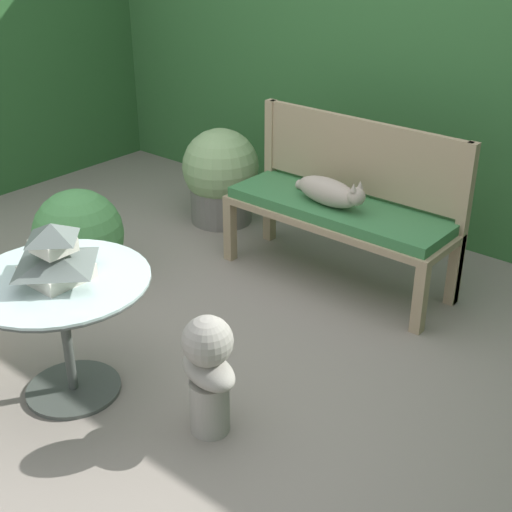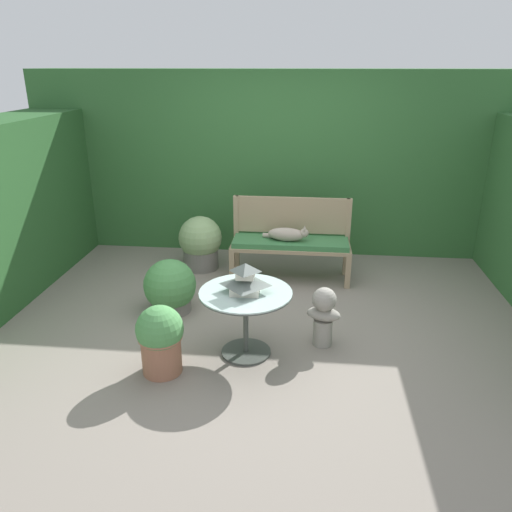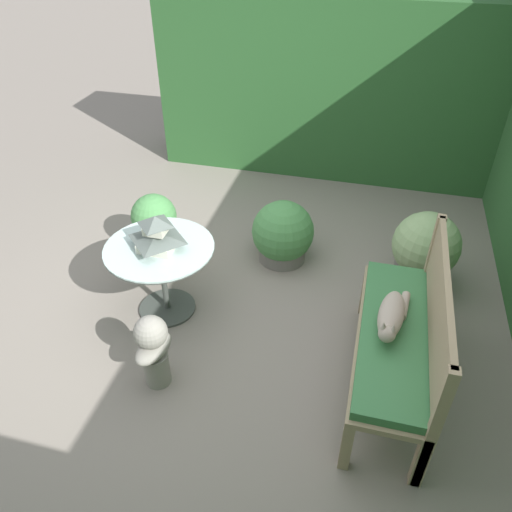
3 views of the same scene
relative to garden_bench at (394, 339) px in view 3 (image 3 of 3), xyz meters
The scene contains 11 objects.
ground 1.12m from the garden_bench, 100.16° to the right, with size 30.00×30.00×0.00m, color gray.
foliage_hedge_left 3.20m from the garden_bench, 163.88° to the right, with size 0.70×3.50×1.82m, color #285628.
garden_bench is the anchor object (origin of this frame).
bench_backrest 0.32m from the garden_bench, 90.00° to the left, with size 1.36×0.06×0.92m.
cat 0.16m from the garden_bench, 134.54° to the right, with size 0.52×0.22×0.19m.
patio_table 1.68m from the garden_bench, 100.59° to the right, with size 0.78×0.78×0.58m.
pagoda_birdhouse 1.70m from the garden_bench, 100.59° to the right, with size 0.32×0.32×0.25m.
garden_bust 1.48m from the garden_bench, 76.27° to the right, with size 0.33×0.23×0.55m.
potted_plant_hedge_corner 1.50m from the garden_bench, 141.35° to the right, with size 0.52×0.52×0.54m.
potted_plant_table_near 2.21m from the garden_bench, 115.49° to the right, with size 0.38×0.38×0.58m.
potted_plant_table_far 1.12m from the garden_bench, 169.04° to the left, with size 0.52×0.52×0.65m.
Camera 3 is at (2.45, 0.75, 2.62)m, focal length 35.00 mm.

